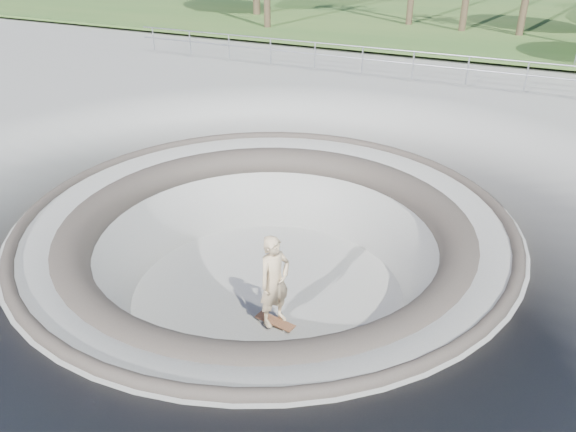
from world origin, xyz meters
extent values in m
plane|color=gray|center=(0.00, 0.00, 0.00)|extent=(180.00, 180.00, 0.00)
torus|color=gray|center=(0.00, 0.00, -2.00)|extent=(14.00, 14.00, 4.00)
cylinder|color=gray|center=(0.00, 0.00, -1.95)|extent=(6.60, 6.60, 0.10)
torus|color=#443D36|center=(0.00, 0.00, -0.02)|extent=(10.24, 10.24, 0.24)
torus|color=#443D36|center=(0.00, 0.00, -0.45)|extent=(8.91, 8.91, 0.81)
cube|color=#2D5522|center=(0.00, 34.00, 0.22)|extent=(180.00, 36.00, 0.12)
ellipsoid|color=brown|center=(-22.00, 55.00, -6.44)|extent=(50.40, 36.00, 23.40)
cylinder|color=#999AA1|center=(0.00, 12.00, 1.17)|extent=(25.00, 0.05, 0.05)
cylinder|color=#999AA1|center=(0.00, 12.00, 0.72)|extent=(25.00, 0.05, 0.05)
cube|color=#9C603E|center=(0.68, -0.99, -1.82)|extent=(0.91, 0.38, 0.02)
cylinder|color=#ACACB1|center=(0.68, -0.99, -1.86)|extent=(0.07, 0.19, 0.04)
cylinder|color=#ACACB1|center=(0.68, -0.99, -1.86)|extent=(0.07, 0.19, 0.04)
cylinder|color=white|center=(0.68, -0.99, -1.87)|extent=(0.07, 0.04, 0.07)
cylinder|color=white|center=(0.68, -0.99, -1.87)|extent=(0.07, 0.04, 0.07)
cylinder|color=white|center=(0.68, -0.99, -1.87)|extent=(0.07, 0.04, 0.07)
cylinder|color=white|center=(0.68, -0.99, -1.87)|extent=(0.07, 0.04, 0.07)
imported|color=#D4B689|center=(0.68, -0.99, -0.81)|extent=(0.73, 0.86, 1.99)
camera|label=1|loc=(4.86, -9.19, 5.54)|focal=35.00mm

